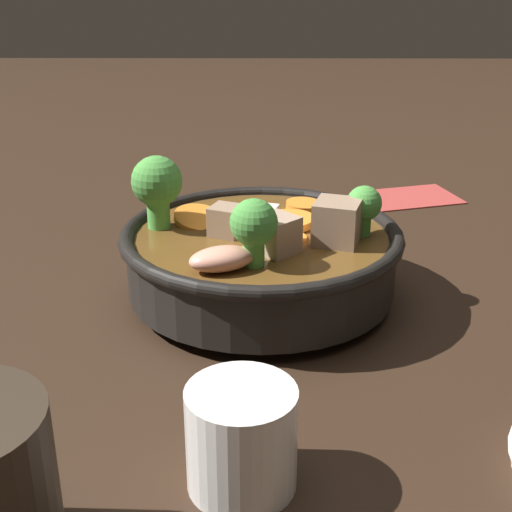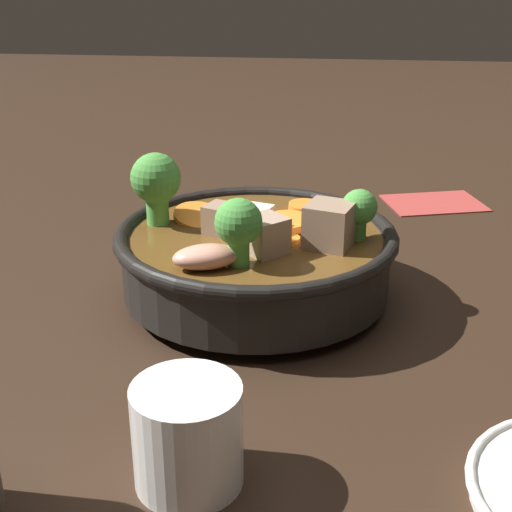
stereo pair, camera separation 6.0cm
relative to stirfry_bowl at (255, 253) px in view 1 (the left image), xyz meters
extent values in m
plane|color=black|center=(0.00, 0.00, -0.04)|extent=(3.00, 3.00, 0.00)
cylinder|color=black|center=(0.00, 0.00, -0.04)|extent=(0.12, 0.12, 0.01)
cylinder|color=black|center=(0.00, 0.00, -0.01)|extent=(0.22, 0.22, 0.05)
torus|color=black|center=(0.00, 0.00, 0.02)|extent=(0.23, 0.23, 0.01)
cylinder|color=brown|center=(0.00, 0.00, 0.00)|extent=(0.21, 0.21, 0.03)
cylinder|color=orange|center=(-0.02, -0.02, 0.02)|extent=(0.05, 0.05, 0.01)
cylinder|color=orange|center=(-0.02, 0.01, 0.02)|extent=(0.06, 0.06, 0.01)
cylinder|color=orange|center=(0.05, -0.03, 0.02)|extent=(0.06, 0.06, 0.02)
cylinder|color=orange|center=(-0.04, -0.06, 0.02)|extent=(0.04, 0.04, 0.01)
cylinder|color=#59B84C|center=(-0.08, 0.00, 0.02)|extent=(0.01, 0.01, 0.02)
sphere|color=#47933D|center=(-0.08, 0.00, 0.04)|extent=(0.03, 0.03, 0.03)
cylinder|color=#59B84C|center=(0.09, -0.02, 0.03)|extent=(0.02, 0.02, 0.03)
sphere|color=#47933D|center=(0.09, -0.02, 0.06)|extent=(0.04, 0.04, 0.04)
cylinder|color=#59B84C|center=(0.00, 0.06, 0.03)|extent=(0.02, 0.02, 0.02)
sphere|color=#47933D|center=(0.00, 0.06, 0.05)|extent=(0.04, 0.04, 0.04)
cube|color=tan|center=(-0.01, 0.04, 0.03)|extent=(0.04, 0.04, 0.03)
cube|color=#9E7F66|center=(0.03, 0.00, 0.03)|extent=(0.03, 0.03, 0.02)
cube|color=#9E7F66|center=(-0.06, 0.02, 0.03)|extent=(0.04, 0.04, 0.03)
cube|color=silver|center=(0.00, 0.00, 0.03)|extent=(0.03, 0.03, 0.02)
ellipsoid|color=#EA9E84|center=(0.03, 0.07, 0.02)|extent=(0.06, 0.04, 0.02)
cylinder|color=white|center=(0.01, 0.23, -0.01)|extent=(0.06, 0.06, 0.06)
cylinder|color=brown|center=(0.01, 0.23, 0.01)|extent=(0.05, 0.05, 0.00)
cube|color=#A33833|center=(-0.18, -0.27, -0.04)|extent=(0.13, 0.10, 0.00)
camera|label=1|loc=(-0.01, 0.55, 0.23)|focal=50.00mm
camera|label=2|loc=(-0.06, 0.54, 0.23)|focal=50.00mm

